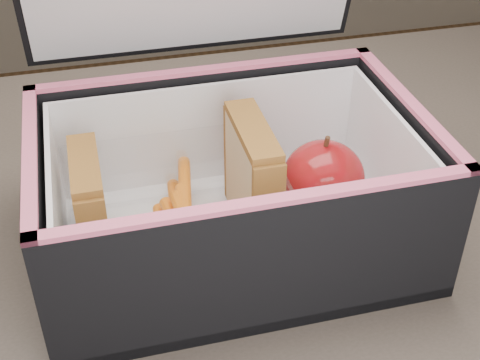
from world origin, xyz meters
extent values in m
cube|color=brown|center=(0.00, 0.00, 0.73)|extent=(1.20, 0.80, 0.03)
cube|color=#382D26|center=(0.55, 0.35, 0.36)|extent=(0.05, 0.05, 0.72)
cube|color=tan|center=(-0.10, 0.00, 0.81)|extent=(0.01, 0.08, 0.09)
cube|color=#C95C5F|center=(-0.09, 0.00, 0.81)|extent=(0.01, 0.08, 0.08)
cube|color=tan|center=(-0.08, 0.00, 0.81)|extent=(0.01, 0.08, 0.09)
cube|color=brown|center=(-0.09, 0.00, 0.86)|extent=(0.02, 0.08, 0.01)
cube|color=tan|center=(0.04, 0.00, 0.82)|extent=(0.01, 0.09, 0.10)
cube|color=#C95C5F|center=(0.05, 0.00, 0.81)|extent=(0.01, 0.09, 0.09)
cube|color=tan|center=(0.06, 0.00, 0.82)|extent=(0.01, 0.09, 0.10)
cube|color=brown|center=(0.05, 0.00, 0.87)|extent=(0.03, 0.09, 0.01)
cylinder|color=orange|center=(-0.01, 0.02, 0.77)|extent=(0.02, 0.09, 0.01)
cylinder|color=orange|center=(-0.01, -0.03, 0.79)|extent=(0.03, 0.09, 0.01)
cylinder|color=orange|center=(0.00, 0.03, 0.80)|extent=(0.03, 0.09, 0.01)
cylinder|color=orange|center=(-0.01, -0.02, 0.77)|extent=(0.02, 0.09, 0.01)
cylinder|color=orange|center=(-0.02, -0.02, 0.79)|extent=(0.02, 0.09, 0.01)
cylinder|color=orange|center=(-0.01, -0.02, 0.80)|extent=(0.02, 0.09, 0.01)
cylinder|color=orange|center=(-0.03, -0.01, 0.77)|extent=(0.02, 0.09, 0.01)
cylinder|color=orange|center=(-0.01, -0.01, 0.79)|extent=(0.02, 0.09, 0.01)
cylinder|color=orange|center=(-0.02, -0.01, 0.80)|extent=(0.03, 0.09, 0.01)
cube|color=white|center=(0.12, 0.00, 0.77)|extent=(0.08, 0.09, 0.01)
ellipsoid|color=maroon|center=(0.12, 0.00, 0.81)|extent=(0.09, 0.09, 0.07)
cylinder|color=#492C1A|center=(0.12, 0.00, 0.85)|extent=(0.01, 0.01, 0.01)
camera|label=1|loc=(-0.08, -0.45, 1.16)|focal=50.00mm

